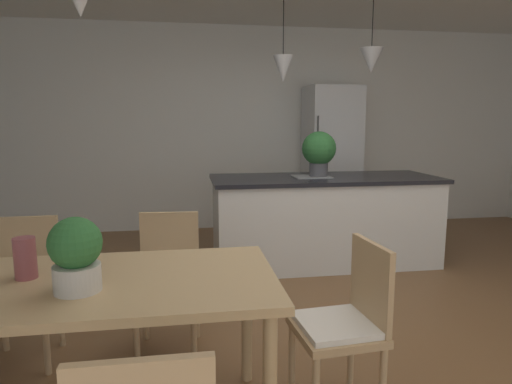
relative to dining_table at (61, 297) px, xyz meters
name	(u,v)px	position (x,y,z in m)	size (l,w,h in m)	color
ground_plane	(317,333)	(1.45, 0.86, -0.71)	(10.00, 8.40, 0.04)	brown
wall_back_kitchen	(250,129)	(1.45, 4.12, 0.66)	(10.00, 0.12, 2.70)	white
dining_table	(61,297)	(0.00, 0.00, 0.00)	(1.91, 0.85, 0.76)	tan
chair_far_left	(23,285)	(-0.43, 0.80, -0.21)	(0.41, 0.41, 0.87)	tan
chair_far_right	(168,277)	(0.43, 0.79, -0.21)	(0.43, 0.43, 0.87)	tan
chair_kitchen_end	(346,321)	(1.33, 0.00, -0.21)	(0.43, 0.43, 0.87)	tan
kitchen_island	(324,219)	(1.96, 2.34, -0.23)	(2.29, 0.89, 0.91)	silver
refrigerator	(331,160)	(2.48, 3.72, 0.27)	(0.66, 0.67, 1.90)	silver
pendant_over_island_main	(283,69)	(1.51, 2.34, 1.27)	(0.20, 0.20, 0.87)	black
pendant_over_island_aux	(371,60)	(2.40, 2.34, 1.36)	(0.23, 0.23, 0.77)	black
potted_plant_on_island	(319,151)	(1.89, 2.34, 0.48)	(0.34, 0.34, 0.46)	#4C4C51
potted_plant_on_table	(76,253)	(0.11, -0.12, 0.23)	(0.22, 0.22, 0.31)	beige
vase_on_dining_table	(25,258)	(-0.16, 0.07, 0.17)	(0.10, 0.10, 0.19)	#994C51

